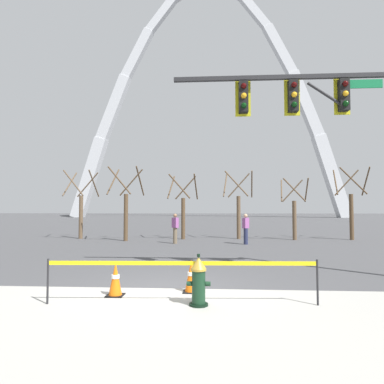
{
  "coord_description": "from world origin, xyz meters",
  "views": [
    {
      "loc": [
        1.02,
        -7.83,
        1.87
      ],
      "look_at": [
        0.22,
        5.0,
        2.5
      ],
      "focal_mm": 31.33,
      "sensor_mm": 36.0,
      "label": 1
    }
  ],
  "objects_px": {
    "traffic_cone_by_hydrant": "(115,279)",
    "pedestrian_walking_left": "(175,228)",
    "fire_hydrant": "(199,281)",
    "pedestrian_standing_center": "(246,229)",
    "traffic_signal_gantry": "(332,123)",
    "traffic_cone_mid_sidewalk": "(191,276)",
    "monument_arch": "(208,110)"
  },
  "relations": [
    {
      "from": "pedestrian_walking_left",
      "to": "traffic_cone_by_hydrant",
      "type": "bearing_deg",
      "value": -90.38
    },
    {
      "from": "monument_arch",
      "to": "pedestrian_standing_center",
      "type": "height_order",
      "value": "monument_arch"
    },
    {
      "from": "pedestrian_standing_center",
      "to": "fire_hydrant",
      "type": "bearing_deg",
      "value": -100.1
    },
    {
      "from": "traffic_cone_mid_sidewalk",
      "to": "monument_arch",
      "type": "distance_m",
      "value": 66.64
    },
    {
      "from": "fire_hydrant",
      "to": "pedestrian_standing_center",
      "type": "distance_m",
      "value": 11.34
    },
    {
      "from": "traffic_cone_mid_sidewalk",
      "to": "monument_arch",
      "type": "xyz_separation_m",
      "value": [
        -0.54,
        62.77,
        22.39
      ]
    },
    {
      "from": "monument_arch",
      "to": "traffic_cone_by_hydrant",
      "type": "bearing_deg",
      "value": -90.96
    },
    {
      "from": "traffic_signal_gantry",
      "to": "pedestrian_walking_left",
      "type": "xyz_separation_m",
      "value": [
        -5.35,
        8.31,
        -3.45
      ]
    },
    {
      "from": "traffic_cone_by_hydrant",
      "to": "monument_arch",
      "type": "relative_size",
      "value": 0.01
    },
    {
      "from": "traffic_cone_by_hydrant",
      "to": "traffic_signal_gantry",
      "type": "xyz_separation_m",
      "value": [
        5.42,
        2.39,
        3.91
      ]
    },
    {
      "from": "traffic_cone_mid_sidewalk",
      "to": "pedestrian_standing_center",
      "type": "height_order",
      "value": "pedestrian_standing_center"
    },
    {
      "from": "traffic_cone_by_hydrant",
      "to": "traffic_cone_mid_sidewalk",
      "type": "xyz_separation_m",
      "value": [
        1.6,
        0.41,
        0.0
      ]
    },
    {
      "from": "traffic_cone_by_hydrant",
      "to": "traffic_signal_gantry",
      "type": "height_order",
      "value": "traffic_signal_gantry"
    },
    {
      "from": "traffic_cone_mid_sidewalk",
      "to": "monument_arch",
      "type": "relative_size",
      "value": 0.01
    },
    {
      "from": "traffic_cone_mid_sidewalk",
      "to": "pedestrian_walking_left",
      "type": "height_order",
      "value": "pedestrian_walking_left"
    },
    {
      "from": "traffic_cone_mid_sidewalk",
      "to": "pedestrian_standing_center",
      "type": "bearing_deg",
      "value": 77.8
    },
    {
      "from": "monument_arch",
      "to": "traffic_signal_gantry",
      "type": "bearing_deg",
      "value": -85.9
    },
    {
      "from": "traffic_cone_mid_sidewalk",
      "to": "fire_hydrant",
      "type": "bearing_deg",
      "value": -78.38
    },
    {
      "from": "traffic_cone_by_hydrant",
      "to": "traffic_signal_gantry",
      "type": "distance_m",
      "value": 7.1
    },
    {
      "from": "traffic_signal_gantry",
      "to": "pedestrian_standing_center",
      "type": "height_order",
      "value": "traffic_signal_gantry"
    },
    {
      "from": "pedestrian_walking_left",
      "to": "traffic_signal_gantry",
      "type": "bearing_deg",
      "value": -57.25
    },
    {
      "from": "traffic_signal_gantry",
      "to": "pedestrian_standing_center",
      "type": "distance_m",
      "value": 9.01
    },
    {
      "from": "fire_hydrant",
      "to": "traffic_cone_mid_sidewalk",
      "type": "distance_m",
      "value": 1.03
    },
    {
      "from": "pedestrian_standing_center",
      "to": "traffic_cone_mid_sidewalk",
      "type": "bearing_deg",
      "value": -102.2
    },
    {
      "from": "traffic_signal_gantry",
      "to": "pedestrian_standing_center",
      "type": "relative_size",
      "value": 4.04
    },
    {
      "from": "fire_hydrant",
      "to": "pedestrian_standing_center",
      "type": "xyz_separation_m",
      "value": [
        1.99,
        11.16,
        0.35
      ]
    },
    {
      "from": "monument_arch",
      "to": "pedestrian_walking_left",
      "type": "xyz_separation_m",
      "value": [
        -0.99,
        -52.47,
        -21.93
      ]
    },
    {
      "from": "fire_hydrant",
      "to": "traffic_cone_mid_sidewalk",
      "type": "relative_size",
      "value": 1.36
    },
    {
      "from": "fire_hydrant",
      "to": "traffic_signal_gantry",
      "type": "xyz_separation_m",
      "value": [
        3.61,
        2.99,
        3.8
      ]
    },
    {
      "from": "pedestrian_walking_left",
      "to": "pedestrian_standing_center",
      "type": "height_order",
      "value": "same"
    },
    {
      "from": "traffic_cone_by_hydrant",
      "to": "traffic_signal_gantry",
      "type": "bearing_deg",
      "value": 23.83
    },
    {
      "from": "traffic_cone_by_hydrant",
      "to": "pedestrian_walking_left",
      "type": "distance_m",
      "value": 10.71
    }
  ]
}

